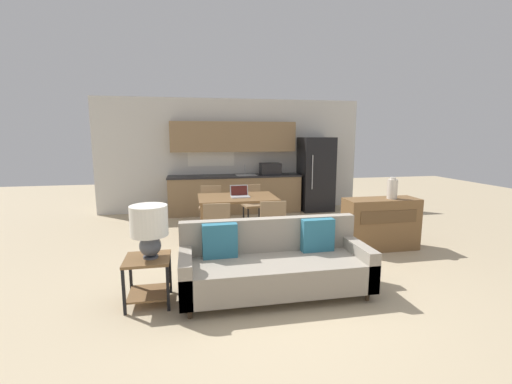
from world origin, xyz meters
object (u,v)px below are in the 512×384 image
at_px(couch, 274,265).
at_px(dining_chair_far_left, 211,204).
at_px(refrigerator, 316,174).
at_px(dining_table, 237,200).
at_px(credenza, 380,224).
at_px(side_table, 148,273).
at_px(laptop, 240,194).
at_px(dining_chair_near_left, 216,225).
at_px(vase, 392,189).
at_px(table_lamp, 149,226).
at_px(dining_chair_far_right, 253,203).
at_px(dining_chair_near_right, 271,222).

xyz_separation_m(couch, dining_chair_far_left, (-0.55, 2.95, 0.15)).
relative_size(refrigerator, dining_table, 1.32).
height_order(refrigerator, credenza, refrigerator).
distance_m(side_table, laptop, 2.58).
xyz_separation_m(couch, side_table, (-1.41, 0.00, 0.02)).
relative_size(dining_table, dining_chair_near_left, 1.60).
xyz_separation_m(vase, laptop, (-2.31, 0.99, -0.18)).
bearing_deg(table_lamp, dining_chair_far_right, 60.39).
relative_size(couch, table_lamp, 3.74).
xyz_separation_m(table_lamp, dining_chair_near_left, (0.82, 1.36, -0.39)).
xyz_separation_m(table_lamp, vase, (3.61, 1.17, 0.11)).
height_order(table_lamp, laptop, table_lamp).
xyz_separation_m(credenza, dining_chair_far_left, (-2.63, 1.74, 0.08)).
bearing_deg(refrigerator, dining_chair_near_right, -122.33).
xyz_separation_m(table_lamp, dining_chair_far_right, (1.68, 2.95, -0.39)).
xyz_separation_m(dining_chair_near_right, dining_chair_near_left, (-0.86, -0.01, 0.00)).
bearing_deg(dining_chair_near_right, credenza, 177.84).
relative_size(dining_table, table_lamp, 2.34).
bearing_deg(dining_chair_near_right, dining_table, -58.33).
bearing_deg(credenza, dining_chair_far_right, 135.54).
distance_m(table_lamp, dining_chair_far_left, 3.08).
distance_m(credenza, dining_chair_far_left, 3.15).
relative_size(refrigerator, table_lamp, 3.09).
distance_m(dining_table, side_table, 2.55).
height_order(dining_chair_near_right, dining_chair_near_left, same).
bearing_deg(dining_table, laptop, -14.57).
bearing_deg(dining_chair_near_left, dining_table, -116.39).
bearing_deg(couch, table_lamp, 179.96).
distance_m(side_table, dining_chair_near_right, 2.20).
distance_m(dining_chair_far_left, laptop, 0.97).
height_order(couch, vase, vase).
bearing_deg(vase, laptop, 156.78).
height_order(side_table, dining_chair_far_right, dining_chair_far_right).
distance_m(credenza, vase, 0.60).
relative_size(dining_table, vase, 3.90).
relative_size(dining_table, side_table, 2.59).
xyz_separation_m(couch, credenza, (2.08, 1.20, 0.08)).
bearing_deg(dining_chair_near_right, couch, 80.96).
bearing_deg(laptop, dining_chair_far_right, 62.72).
xyz_separation_m(side_table, dining_chair_near_right, (1.72, 1.37, 0.14)).
xyz_separation_m(dining_chair_near_left, laptop, (0.48, 0.80, 0.33)).
height_order(dining_table, credenza, credenza).
bearing_deg(table_lamp, credenza, 19.16).
bearing_deg(side_table, vase, 17.72).
height_order(refrigerator, dining_chair_far_left, refrigerator).
relative_size(dining_chair_near_left, laptop, 2.58).
bearing_deg(couch, dining_chair_near_right, 77.52).
bearing_deg(dining_chair_far_left, refrigerator, 33.96).
relative_size(vase, dining_chair_near_right, 0.41).
relative_size(table_lamp, laptop, 1.77).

